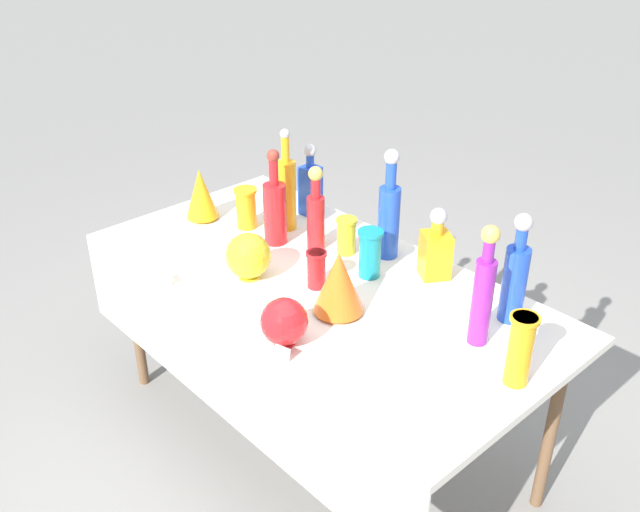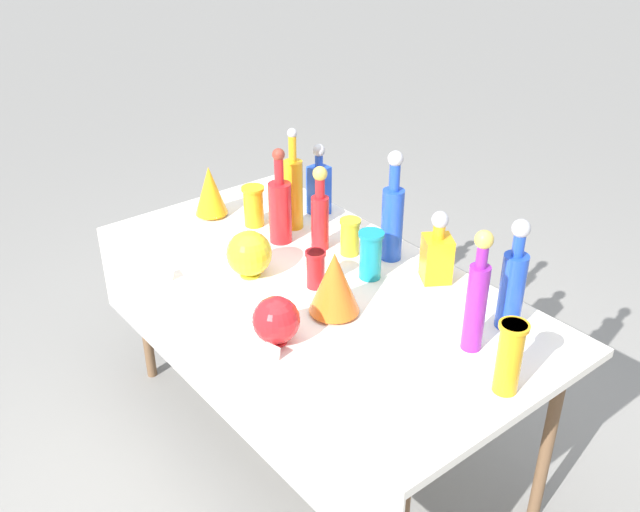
{
  "view_description": "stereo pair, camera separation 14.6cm",
  "coord_description": "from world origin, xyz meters",
  "views": [
    {
      "loc": [
        1.63,
        -1.5,
        2.1
      ],
      "look_at": [
        0.0,
        0.0,
        0.86
      ],
      "focal_mm": 40.0,
      "sensor_mm": 36.0,
      "label": 1
    },
    {
      "loc": [
        1.73,
        -1.39,
        2.1
      ],
      "look_at": [
        0.0,
        0.0,
        0.86
      ],
      "focal_mm": 40.0,
      "sensor_mm": 36.0,
      "label": 2
    }
  ],
  "objects": [
    {
      "name": "price_tag_right",
      "position": [
        0.27,
        -0.4,
        0.78
      ],
      "size": [
        0.06,
        0.03,
        0.04
      ],
      "primitive_type": "cube",
      "rotation": [
        -0.21,
        0.0,
        0.25
      ],
      "color": "white",
      "rests_on": "display_table"
    },
    {
      "name": "square_decanter_1",
      "position": [
        0.26,
        0.33,
        0.87
      ],
      "size": [
        0.14,
        0.14,
        0.27
      ],
      "color": "orange",
      "rests_on": "display_table"
    },
    {
      "name": "slender_vase_0",
      "position": [
        -0.08,
        0.21,
        0.84
      ],
      "size": [
        0.08,
        0.08,
        0.15
      ],
      "color": "yellow",
      "rests_on": "display_table"
    },
    {
      "name": "square_decanter_0",
      "position": [
        -0.44,
        0.34,
        0.89
      ],
      "size": [
        0.08,
        0.08,
        0.32
      ],
      "color": "blue",
      "rests_on": "display_table"
    },
    {
      "name": "slender_vase_4",
      "position": [
        0.81,
        0.03,
        0.88
      ],
      "size": [
        0.09,
        0.09,
        0.23
      ],
      "color": "orange",
      "rests_on": "display_table"
    },
    {
      "name": "price_tag_center",
      "position": [
        -0.36,
        -0.42,
        0.78
      ],
      "size": [
        0.06,
        0.02,
        0.03
      ],
      "primitive_type": "cube",
      "rotation": [
        -0.21,
        0.0,
        -0.22
      ],
      "color": "white",
      "rests_on": "display_table"
    },
    {
      "name": "tall_bottle_2",
      "position": [
        -0.4,
        0.18,
        0.92
      ],
      "size": [
        0.08,
        0.08,
        0.43
      ],
      "color": "orange",
      "rests_on": "display_table"
    },
    {
      "name": "slender_vase_1",
      "position": [
        -0.52,
        0.07,
        0.85
      ],
      "size": [
        0.1,
        0.1,
        0.17
      ],
      "color": "orange",
      "rests_on": "display_table"
    },
    {
      "name": "slender_vase_3",
      "position": [
        0.1,
        0.16,
        0.86
      ],
      "size": [
        0.09,
        0.09,
        0.18
      ],
      "color": "teal",
      "rests_on": "display_table"
    },
    {
      "name": "round_bowl_1",
      "position": [
        0.21,
        -0.34,
        0.84
      ],
      "size": [
        0.15,
        0.15,
        0.16
      ],
      "color": "red",
      "rests_on": "display_table"
    },
    {
      "name": "tall_bottle_1",
      "position": [
        0.61,
        0.3,
        0.92
      ],
      "size": [
        0.08,
        0.08,
        0.39
      ],
      "color": "blue",
      "rests_on": "display_table"
    },
    {
      "name": "price_tag_left",
      "position": [
        0.1,
        -0.37,
        0.78
      ],
      "size": [
        0.06,
        0.03,
        0.04
      ],
      "primitive_type": "cube",
      "rotation": [
        -0.21,
        0.0,
        0.25
      ],
      "color": "white",
      "rests_on": "display_table"
    },
    {
      "name": "tall_bottle_3",
      "position": [
        0.61,
        0.11,
        0.95
      ],
      "size": [
        0.06,
        0.06,
        0.41
      ],
      "color": "purple",
      "rests_on": "display_table"
    },
    {
      "name": "display_table",
      "position": [
        0.0,
        -0.04,
        0.69
      ],
      "size": [
        1.81,
        0.92,
        0.76
      ],
      "color": "white",
      "rests_on": "ground"
    },
    {
      "name": "tall_bottle_5",
      "position": [
        -0.19,
        0.15,
        0.91
      ],
      "size": [
        0.07,
        0.07,
        0.34
      ],
      "color": "red",
      "rests_on": "display_table"
    },
    {
      "name": "slender_vase_2",
      "position": [
        0.02,
        -0.04,
        0.84
      ],
      "size": [
        0.08,
        0.08,
        0.14
      ],
      "color": "red",
      "rests_on": "display_table"
    },
    {
      "name": "round_bowl_0",
      "position": [
        -0.19,
        -0.18,
        0.85
      ],
      "size": [
        0.17,
        0.17,
        0.17
      ],
      "color": "yellow",
      "rests_on": "display_table"
    },
    {
      "name": "fluted_vase_1",
      "position": [
        -0.71,
        -0.03,
        0.88
      ],
      "size": [
        0.14,
        0.14,
        0.22
      ],
      "color": "orange",
      "rests_on": "display_table"
    },
    {
      "name": "tall_bottle_4",
      "position": [
        -0.34,
        0.07,
        0.91
      ],
      "size": [
        0.09,
        0.09,
        0.39
      ],
      "color": "red",
      "rests_on": "display_table"
    },
    {
      "name": "fluted_vase_0",
      "position": [
        0.2,
        -0.1,
        0.88
      ],
      "size": [
        0.17,
        0.17,
        0.23
      ],
      "color": "orange",
      "rests_on": "display_table"
    },
    {
      "name": "tall_bottle_0",
      "position": [
        0.04,
        0.31,
        0.94
      ],
      "size": [
        0.08,
        0.08,
        0.43
      ],
      "color": "blue",
      "rests_on": "display_table"
    },
    {
      "name": "ground_plane",
      "position": [
        0.0,
        0.0,
        0.0
      ],
      "size": [
        40.0,
        40.0,
        0.0
      ],
      "primitive_type": "plane",
      "color": "gray"
    }
  ]
}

